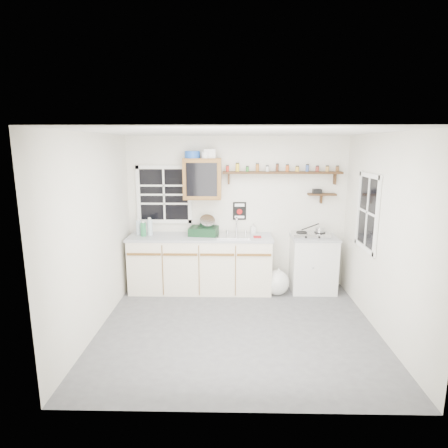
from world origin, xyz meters
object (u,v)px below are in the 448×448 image
(dish_rack, at_px, (205,229))
(hotplate, at_px, (311,235))
(right_cabinet, at_px, (313,264))
(spice_shelf, at_px, (282,172))
(upper_cabinet, at_px, (202,179))
(main_cabinet, at_px, (201,263))

(dish_rack, distance_m, hotplate, 1.70)
(right_cabinet, bearing_deg, spice_shelf, 160.50)
(dish_rack, bearing_deg, upper_cabinet, 120.64)
(right_cabinet, height_order, dish_rack, dish_rack)
(upper_cabinet, relative_size, hotplate, 1.12)
(dish_rack, bearing_deg, main_cabinet, -129.36)
(main_cabinet, distance_m, dish_rack, 0.57)
(main_cabinet, height_order, right_cabinet, main_cabinet)
(upper_cabinet, bearing_deg, hotplate, -4.56)
(right_cabinet, bearing_deg, upper_cabinet, 176.24)
(upper_cabinet, distance_m, spice_shelf, 1.28)
(spice_shelf, bearing_deg, main_cabinet, -170.73)
(upper_cabinet, bearing_deg, spice_shelf, 3.12)
(hotplate, bearing_deg, right_cabinet, 16.66)
(main_cabinet, bearing_deg, dish_rack, 43.15)
(main_cabinet, height_order, spice_shelf, spice_shelf)
(right_cabinet, height_order, upper_cabinet, upper_cabinet)
(main_cabinet, bearing_deg, spice_shelf, 9.27)
(main_cabinet, distance_m, right_cabinet, 1.84)
(main_cabinet, xyz_separation_m, spice_shelf, (1.31, 0.21, 1.47))
(dish_rack, xyz_separation_m, hotplate, (1.70, -0.06, -0.08))
(right_cabinet, bearing_deg, main_cabinet, -179.21)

